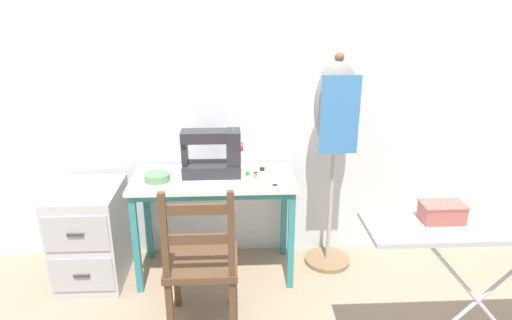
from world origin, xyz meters
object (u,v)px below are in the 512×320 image
at_px(sewing_machine, 215,155).
at_px(fabric_bowl, 157,177).
at_px(thread_spool_far_edge, 262,168).
at_px(ironing_board, 491,233).
at_px(thread_spool_mid_table, 256,175).
at_px(dress_form, 336,121).
at_px(scissors, 279,185).
at_px(filing_cabinet, 91,234).
at_px(wooden_chair, 201,263).
at_px(storage_box, 442,212).
at_px(thread_spool_near_machine, 248,173).

height_order(sewing_machine, fabric_bowl, sewing_machine).
relative_size(thread_spool_far_edge, ironing_board, 0.04).
xyz_separation_m(thread_spool_mid_table, dress_form, (0.52, 0.10, 0.32)).
bearing_deg(scissors, filing_cabinet, 173.40).
relative_size(fabric_bowl, scissors, 1.30).
xyz_separation_m(wooden_chair, storage_box, (1.15, -0.34, 0.45)).
height_order(dress_form, storage_box, dress_form).
distance_m(scissors, thread_spool_far_edge, 0.27).
distance_m(sewing_machine, dress_form, 0.81).
xyz_separation_m(scissors, thread_spool_mid_table, (-0.14, 0.14, 0.01)).
bearing_deg(thread_spool_mid_table, scissors, -45.87).
height_order(thread_spool_near_machine, dress_form, dress_form).
xyz_separation_m(fabric_bowl, thread_spool_mid_table, (0.62, 0.02, -0.01)).
relative_size(fabric_bowl, wooden_chair, 0.18).
bearing_deg(wooden_chair, thread_spool_near_machine, 63.77).
xyz_separation_m(wooden_chair, dress_form, (0.85, 0.63, 0.63)).
height_order(fabric_bowl, thread_spool_mid_table, fabric_bowl).
height_order(scissors, ironing_board, ironing_board).
bearing_deg(sewing_machine, scissors, -26.70).
height_order(thread_spool_mid_table, filing_cabinet, thread_spool_mid_table).
bearing_deg(thread_spool_far_edge, thread_spool_mid_table, -113.27).
relative_size(thread_spool_near_machine, storage_box, 0.18).
relative_size(scissors, thread_spool_mid_table, 3.54).
distance_m(thread_spool_mid_table, storage_box, 1.20).
height_order(fabric_bowl, thread_spool_far_edge, fabric_bowl).
distance_m(sewing_machine, wooden_chair, 0.73).
distance_m(scissors, thread_spool_mid_table, 0.20).
bearing_deg(thread_spool_far_edge, wooden_chair, -120.41).
xyz_separation_m(scissors, thread_spool_near_machine, (-0.19, 0.18, 0.01)).
bearing_deg(filing_cabinet, dress_form, 3.52).
height_order(fabric_bowl, dress_form, dress_form).
bearing_deg(storage_box, sewing_machine, 139.27).
relative_size(filing_cabinet, storage_box, 3.29).
bearing_deg(storage_box, fabric_bowl, 149.47).
distance_m(scissors, thread_spool_near_machine, 0.26).
bearing_deg(dress_form, storage_box, -72.97).
height_order(fabric_bowl, storage_box, storage_box).
relative_size(sewing_machine, wooden_chair, 0.43).
height_order(thread_spool_mid_table, thread_spool_far_edge, thread_spool_far_edge).
bearing_deg(scissors, fabric_bowl, 170.86).
bearing_deg(thread_spool_far_edge, ironing_board, -45.69).
relative_size(dress_form, ironing_board, 1.27).
bearing_deg(sewing_machine, filing_cabinet, -176.06).
xyz_separation_m(scissors, dress_form, (0.38, 0.24, 0.34)).
bearing_deg(scissors, dress_form, 32.16).
xyz_separation_m(fabric_bowl, ironing_board, (1.67, -0.89, 0.05)).
relative_size(scissors, ironing_board, 0.11).
xyz_separation_m(thread_spool_far_edge, ironing_board, (1.00, -1.02, 0.05)).
relative_size(thread_spool_mid_table, thread_spool_far_edge, 0.83).
height_order(thread_spool_near_machine, ironing_board, ironing_board).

